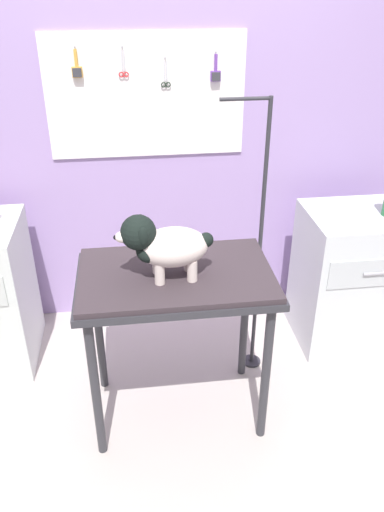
% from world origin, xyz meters
% --- Properties ---
extents(ground, '(4.40, 4.00, 0.04)m').
position_xyz_m(ground, '(0.00, 0.00, -0.02)').
color(ground, '#B7ADA5').
extents(rear_wall_panel, '(4.00, 0.11, 2.30)m').
position_xyz_m(rear_wall_panel, '(-0.00, 1.28, 1.16)').
color(rear_wall_panel, '#A488C3').
rests_on(rear_wall_panel, ground).
extents(grooming_table, '(0.93, 0.58, 0.87)m').
position_xyz_m(grooming_table, '(-0.03, 0.26, 0.77)').
color(grooming_table, '#2D2D33').
rests_on(grooming_table, ground).
extents(grooming_arm, '(0.30, 0.11, 1.59)m').
position_xyz_m(grooming_arm, '(0.44, 0.58, 0.74)').
color(grooming_arm, '#2D2D33').
rests_on(grooming_arm, ground).
extents(dog, '(0.44, 0.21, 0.32)m').
position_xyz_m(dog, '(-0.09, 0.22, 1.04)').
color(dog, silver).
rests_on(dog, grooming_table).
extents(cabinet_right, '(0.68, 0.54, 0.87)m').
position_xyz_m(cabinet_right, '(1.13, 0.78, 0.43)').
color(cabinet_right, silver).
rests_on(cabinet_right, ground).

